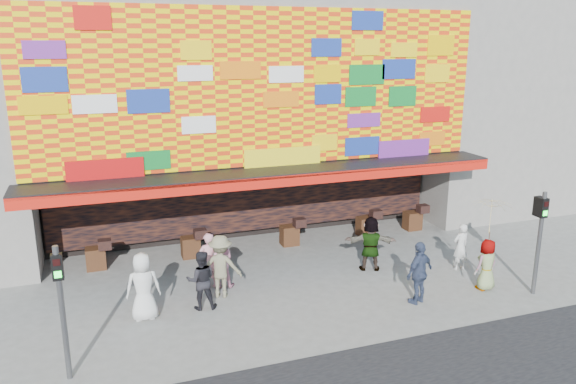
% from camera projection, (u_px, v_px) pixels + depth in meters
% --- Properties ---
extents(ground, '(90.00, 90.00, 0.00)m').
position_uv_depth(ground, '(312.00, 304.00, 15.38)').
color(ground, slate).
rests_on(ground, ground).
extents(shop_building, '(15.20, 9.40, 10.00)m').
position_uv_depth(shop_building, '(233.00, 88.00, 21.46)').
color(shop_building, gray).
rests_on(shop_building, ground).
extents(neighbor_right, '(11.00, 8.00, 12.00)m').
position_uv_depth(neighbor_right, '(513.00, 64.00, 25.34)').
color(neighbor_right, gray).
rests_on(neighbor_right, ground).
extents(signal_left, '(0.22, 0.20, 3.00)m').
position_uv_depth(signal_left, '(61.00, 298.00, 11.51)').
color(signal_left, '#59595B').
rests_on(signal_left, ground).
extents(signal_right, '(0.22, 0.20, 3.00)m').
position_uv_depth(signal_right, '(540.00, 232.00, 15.55)').
color(signal_right, '#59595B').
rests_on(signal_right, ground).
extents(ped_a, '(0.90, 0.61, 1.80)m').
position_uv_depth(ped_a, '(143.00, 287.00, 14.32)').
color(ped_a, silver).
rests_on(ped_a, ground).
extents(ped_b, '(0.66, 0.49, 1.68)m').
position_uv_depth(ped_b, '(209.00, 261.00, 16.17)').
color(ped_b, pink).
rests_on(ped_b, ground).
extents(ped_c, '(0.88, 0.74, 1.63)m').
position_uv_depth(ped_c, '(201.00, 280.00, 14.94)').
color(ped_c, black).
rests_on(ped_c, ground).
extents(ped_d, '(1.33, 1.05, 1.80)m').
position_uv_depth(ped_d, '(221.00, 266.00, 15.63)').
color(ped_d, '#777356').
rests_on(ped_d, ground).
extents(ped_e, '(1.12, 0.79, 1.77)m').
position_uv_depth(ped_e, '(419.00, 273.00, 15.24)').
color(ped_e, '#36415E').
rests_on(ped_e, ground).
extents(ped_f, '(1.68, 1.09, 1.73)m').
position_uv_depth(ped_f, '(371.00, 243.00, 17.49)').
color(ped_f, gray).
rests_on(ped_f, ground).
extents(ped_g, '(0.81, 0.59, 1.51)m').
position_uv_depth(ped_g, '(487.00, 265.00, 16.12)').
color(ped_g, gray).
rests_on(ped_g, ground).
extents(ped_h, '(0.57, 0.40, 1.50)m').
position_uv_depth(ped_h, '(461.00, 247.00, 17.55)').
color(ped_h, silver).
rests_on(ped_h, ground).
extents(ped_i, '(0.90, 0.79, 1.56)m').
position_uv_depth(ped_i, '(221.00, 261.00, 16.30)').
color(ped_i, pink).
rests_on(ped_i, ground).
extents(parasol, '(1.18, 1.20, 1.97)m').
position_uv_depth(parasol, '(491.00, 216.00, 15.74)').
color(parasol, '#F1E598').
rests_on(parasol, ground).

